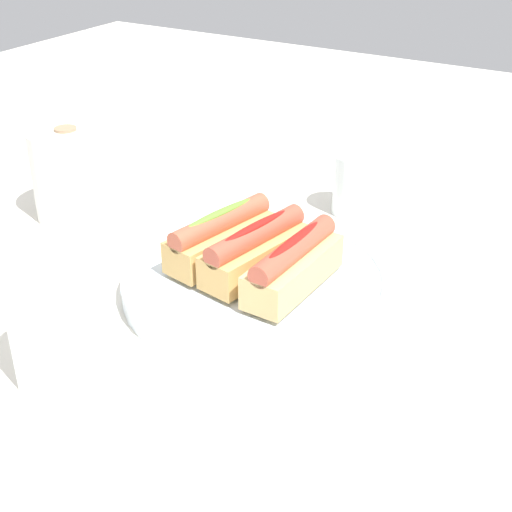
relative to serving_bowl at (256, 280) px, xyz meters
name	(u,v)px	position (x,y,z in m)	size (l,w,h in m)	color
ground_plane	(239,294)	(-0.02, 0.01, -0.02)	(2.40, 2.40, 0.00)	silver
serving_bowl	(256,280)	(0.00, 0.00, 0.00)	(0.32, 0.32, 0.03)	silver
hotdog_front	(294,265)	(-0.01, -0.05, 0.04)	(0.15, 0.06, 0.06)	#DBB270
hotdog_back	(256,250)	(0.00, 0.00, 0.04)	(0.16, 0.08, 0.06)	tan
hotdog_side	(221,236)	(0.01, 0.05, 0.04)	(0.16, 0.08, 0.06)	tan
water_glass	(356,187)	(0.27, -0.01, 0.02)	(0.07, 0.07, 0.09)	white
paper_towel_roll	(71,174)	(0.05, 0.34, 0.05)	(0.11, 0.11, 0.13)	white
napkin_box	(61,303)	(-0.22, 0.09, 0.06)	(0.11, 0.04, 0.15)	white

